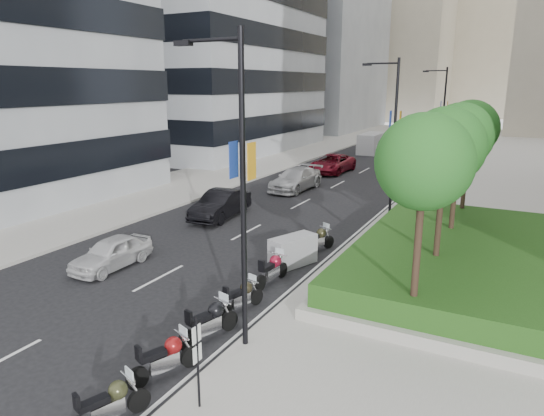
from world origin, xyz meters
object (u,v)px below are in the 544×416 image
Objects in this scene: motorcycle_2 at (210,321)px; motorcycle_4 at (272,269)px; lamp_post_1 at (392,129)px; lamp_post_2 at (442,113)px; car_b at (220,204)px; parking_sign at (197,357)px; motorcycle_3 at (242,296)px; motorcycle_6 at (318,239)px; lamp_post_0 at (238,180)px; car_c at (296,179)px; motorcycle_1 at (166,357)px; car_d at (332,164)px; delivery_van at (371,144)px; motorcycle_0 at (110,404)px; motorcycle_5 at (293,251)px; car_a at (111,253)px.

motorcycle_2 is 1.02× the size of motorcycle_4.
lamp_post_1 and lamp_post_2 have the same top height.
lamp_post_2 is at bearing 65.51° from car_b.
parking_sign is at bearing -160.10° from motorcycle_4.
parking_sign is at bearing -143.23° from motorcycle_3.
motorcycle_6 is at bearing -92.61° from lamp_post_2.
lamp_post_0 reaches higher than car_c.
motorcycle_2 is (-1.05, -17.06, -4.46)m from lamp_post_1.
lamp_post_0 and lamp_post_2 have the same top height.
motorcycle_2 is at bearing -171.23° from motorcycle_4.
car_b reaches higher than motorcycle_1.
parking_sign is at bearing -93.58° from motorcycle_1.
lamp_post_1 reaches higher than motorcycle_3.
motorcycle_2 is 0.39× the size of car_d.
delivery_van is at bearing 15.77° from motorcycle_4.
car_d is (-7.89, 11.75, -4.28)m from lamp_post_1.
motorcycle_0 is at bearing -71.41° from car_c.
motorcycle_3 is at bearing -73.57° from car_d.
motorcycle_5 is at bearing 7.86° from motorcycle_4.
car_b is 9.05m from car_c.
motorcycle_4 reaches higher than motorcycle_3.
car_d is at bearing 29.21° from motorcycle_2.
parking_sign is at bearing -79.65° from delivery_van.
motorcycle_2 is 0.41× the size of car_c.
delivery_van is at bearing 94.28° from car_d.
lamp_post_1 reaches higher than parking_sign.
motorcycle_1 is 45.13m from delivery_van.
parking_sign is at bearing -67.25° from car_c.
lamp_post_2 is 11.81m from delivery_van.
motorcycle_6 is at bearing 98.79° from parking_sign.
delivery_van is at bearing 32.82° from motorcycle_5.
car_c is at bearing 81.27° from car_b.
car_c is 21.54m from delivery_van.
car_d reaches higher than motorcycle_2.
motorcycle_1 is (-0.96, -19.22, -4.48)m from lamp_post_1.
lamp_post_2 is at bearing 90.99° from parking_sign.
motorcycle_1 is at bearing -155.57° from motorcycle_6.
car_a is at bearing -88.29° from car_d.
lamp_post_0 is 1.58× the size of car_d.
motorcycle_4 is at bearing -96.19° from lamp_post_1.
lamp_post_0 is at bearing -59.00° from car_b.
motorcycle_5 is at bearing 28.98° from car_a.
lamp_post_2 is 4.11× the size of motorcycle_4.
lamp_post_1 is 4.05× the size of motorcycle_2.
parking_sign reaches higher than motorcycle_5.
motorcycle_1 is 6.86m from motorcycle_4.
lamp_post_2 is 38.18m from parking_sign.
motorcycle_3 is 0.90× the size of motorcycle_4.
car_c reaches higher than motorcycle_0.
lamp_post_0 is 5.10m from motorcycle_3.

